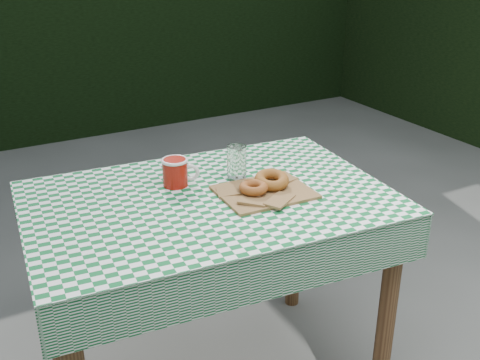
% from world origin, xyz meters
% --- Properties ---
extents(hedge_north, '(7.00, 0.70, 1.80)m').
position_xyz_m(hedge_north, '(0.00, 3.20, 0.90)').
color(hedge_north, black).
rests_on(hedge_north, ground).
extents(table, '(1.19, 0.84, 0.75)m').
position_xyz_m(table, '(-0.05, -0.09, 0.38)').
color(table, '#512F1C').
rests_on(table, ground).
extents(tablecloth, '(1.21, 0.87, 0.01)m').
position_xyz_m(tablecloth, '(-0.05, -0.09, 0.75)').
color(tablecloth, '#0E5D2A').
rests_on(tablecloth, table).
extents(paper_bag, '(0.30, 0.25, 0.02)m').
position_xyz_m(paper_bag, '(0.12, -0.16, 0.76)').
color(paper_bag, olive).
rests_on(paper_bag, tablecloth).
extents(bagel_front, '(0.12, 0.12, 0.03)m').
position_xyz_m(bagel_front, '(0.08, -0.16, 0.79)').
color(bagel_front, '#A04A21').
rests_on(bagel_front, paper_bag).
extents(bagel_back, '(0.13, 0.13, 0.04)m').
position_xyz_m(bagel_back, '(0.16, -0.14, 0.79)').
color(bagel_back, '#9E5620').
rests_on(bagel_back, paper_bag).
extents(coffee_mug, '(0.23, 0.23, 0.09)m').
position_xyz_m(coffee_mug, '(-0.11, 0.04, 0.80)').
color(coffee_mug, '#9B140A').
rests_on(coffee_mug, tablecloth).
extents(drinking_glass, '(0.08, 0.08, 0.12)m').
position_xyz_m(drinking_glass, '(0.10, -0.01, 0.82)').
color(drinking_glass, white).
rests_on(drinking_glass, tablecloth).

